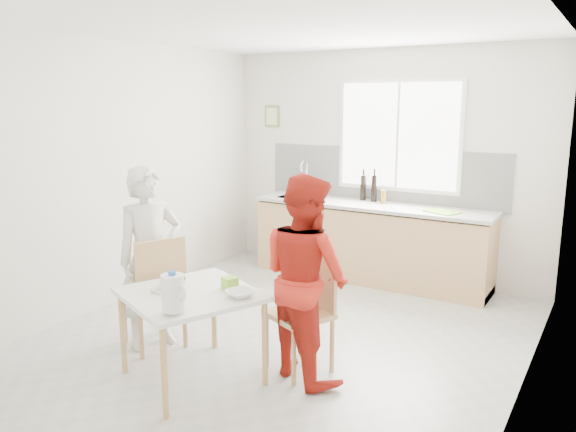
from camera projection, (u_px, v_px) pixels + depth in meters
name	position (u px, v px, depth m)	size (l,w,h in m)	color
ground	(284.00, 336.00, 5.09)	(4.50, 4.50, 0.00)	#B7B7B2
room_shell	(283.00, 155.00, 4.76)	(4.50, 4.50, 4.50)	silver
window	(398.00, 136.00, 6.52)	(1.50, 0.06, 1.30)	white
backsplash	(381.00, 175.00, 6.72)	(3.00, 0.02, 0.65)	white
picture_frame	(272.00, 116.00, 7.37)	(0.22, 0.03, 0.28)	#639744
kitchen_counter	(369.00, 245.00, 6.65)	(2.84, 0.64, 1.37)	tan
dining_table	(191.00, 301.00, 4.20)	(1.19, 1.19, 0.70)	white
chair_left	(156.00, 288.00, 4.75)	(0.60, 0.60, 0.99)	tan
chair_far	(306.00, 306.00, 4.41)	(0.57, 0.57, 0.93)	tan
person_white	(150.00, 258.00, 4.78)	(0.57, 0.38, 1.57)	silver
person_red	(306.00, 277.00, 4.24)	(0.77, 0.60, 1.58)	red
bowl_green	(173.00, 283.00, 4.31)	(0.20, 0.20, 0.06)	#85B329
bowl_white	(240.00, 294.00, 4.08)	(0.20, 0.20, 0.05)	white
milk_jug	(173.00, 293.00, 3.74)	(0.21, 0.15, 0.27)	white
green_box	(230.00, 283.00, 4.25)	(0.10, 0.10, 0.09)	#7ED130
spoon	(158.00, 294.00, 4.12)	(0.01, 0.01, 0.16)	#A5A5AA
cutting_board	(443.00, 212.00, 6.04)	(0.35, 0.25, 0.01)	#76C82E
wine_bottle_a	(374.00, 188.00, 6.65)	(0.07, 0.07, 0.32)	black
wine_bottle_b	(363.00, 188.00, 6.76)	(0.07, 0.07, 0.30)	black
jar_amber	(383.00, 197.00, 6.54)	(0.06, 0.06, 0.16)	olive
soap_bottle	(317.00, 188.00, 7.08)	(0.09, 0.09, 0.19)	#999999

